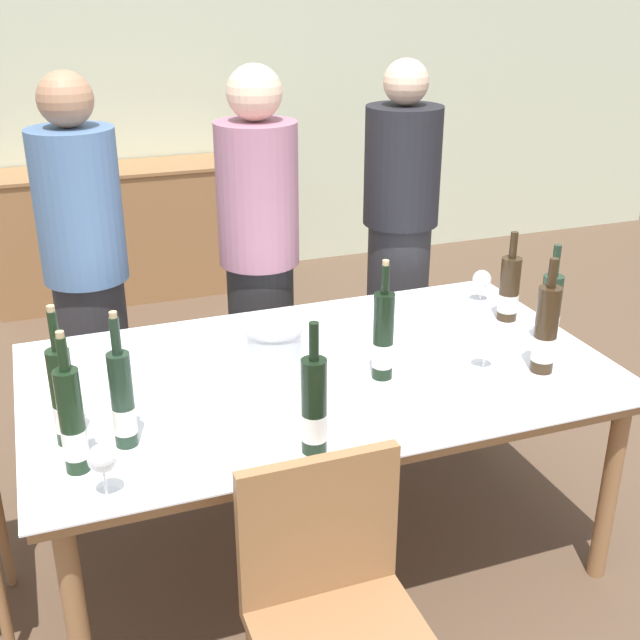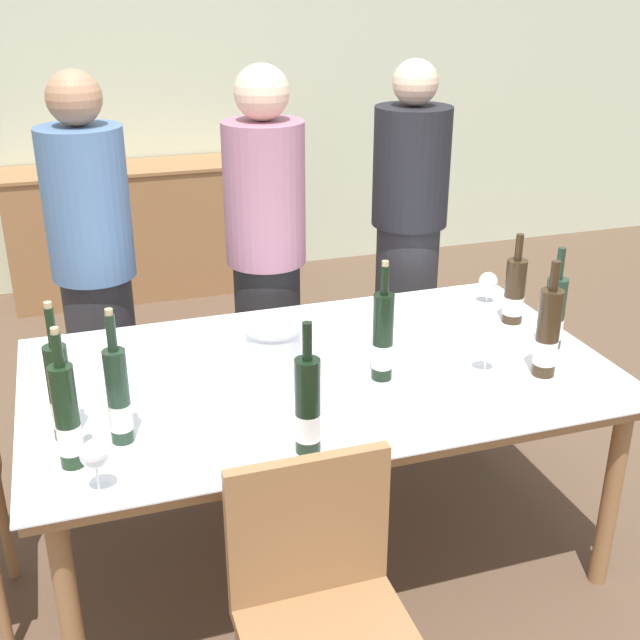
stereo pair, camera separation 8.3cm
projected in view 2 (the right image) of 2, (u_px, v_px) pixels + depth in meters
ground_plane at (320, 546)px, 2.94m from camera, size 12.00×12.00×0.00m
back_wall at (169, 64)px, 5.07m from camera, size 8.00×0.10×2.80m
sideboard_cabinet at (137, 231)px, 5.12m from camera, size 1.61×0.46×0.83m
dining_table at (320, 385)px, 2.67m from camera, size 1.91×1.12×0.73m
ice_bucket at (274, 354)px, 2.50m from camera, size 0.18×0.18×0.21m
wine_bottle_0 at (308, 408)px, 2.15m from camera, size 0.07×0.07×0.38m
wine_bottle_1 at (514, 293)px, 2.97m from camera, size 0.08×0.08×0.34m
wine_bottle_2 at (67, 419)px, 2.08m from camera, size 0.07×0.07×0.40m
wine_bottle_3 at (547, 335)px, 2.56m from camera, size 0.08×0.08×0.39m
wine_bottle_4 at (554, 314)px, 2.76m from camera, size 0.07×0.07×0.36m
wine_bottle_5 at (61, 394)px, 2.21m from camera, size 0.07×0.07×0.41m
wine_bottle_6 at (383, 339)px, 2.54m from camera, size 0.07×0.07×0.40m
wine_bottle_7 at (119, 397)px, 2.19m from camera, size 0.06×0.06×0.40m
wine_glass_0 at (488, 283)px, 3.15m from camera, size 0.08×0.08×0.13m
wine_glass_1 at (95, 457)px, 1.99m from camera, size 0.07×0.07×0.15m
wine_glass_2 at (487, 346)px, 2.61m from camera, size 0.07×0.07×0.13m
chair_near_front at (322, 605)px, 1.97m from camera, size 0.42×0.42×0.86m
person_host at (95, 277)px, 3.22m from camera, size 0.33×0.33×1.61m
person_guest_left at (267, 264)px, 3.34m from camera, size 0.33×0.33×1.62m
person_guest_right at (408, 248)px, 3.57m from camera, size 0.33×0.33×1.61m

